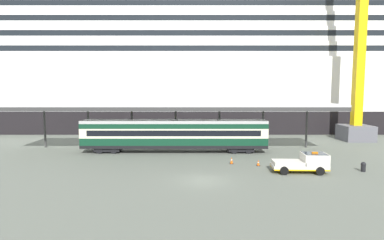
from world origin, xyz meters
name	(u,v)px	position (x,y,z in m)	size (l,w,h in m)	color
ground_plane	(203,181)	(0.00, 0.00, 0.00)	(400.00, 400.00, 0.00)	#61685D
cruise_ship	(210,60)	(3.08, 44.08, 14.48)	(121.80, 31.92, 41.80)	black
platform_canopy	(174,106)	(-3.22, 13.23, 5.88)	(42.19, 6.41, 6.16)	silver
train_carriage	(174,134)	(-3.22, 12.77, 2.31)	(23.40, 2.81, 4.11)	black
service_truck	(305,162)	(9.93, 2.79, 0.99)	(5.28, 2.42, 2.02)	silver
traffic_cone_near	(258,163)	(6.02, 5.47, 0.30)	(0.36, 0.36, 0.62)	black
traffic_cone_mid	(232,160)	(3.32, 6.33, 0.38)	(0.36, 0.36, 0.76)	black
dockside_crane	(365,5)	(25.23, 21.98, 20.75)	(12.70, 4.40, 64.75)	#595960
quay_bollard	(363,166)	(15.80, 3.11, 0.52)	(0.48, 0.48, 0.96)	black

